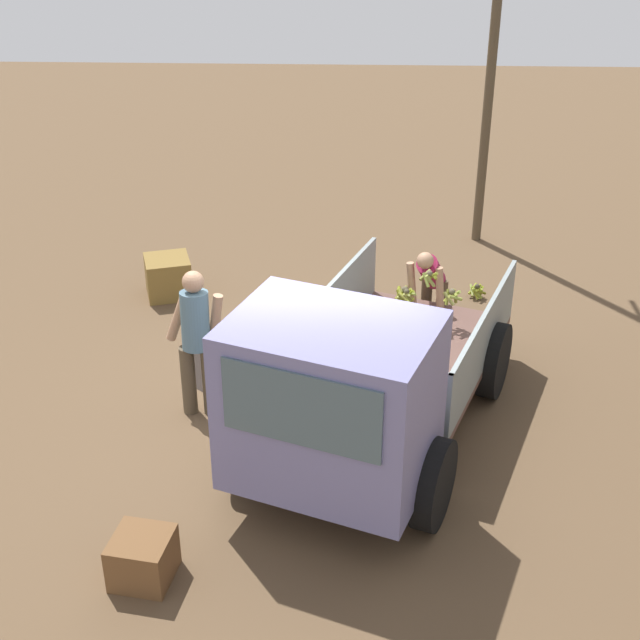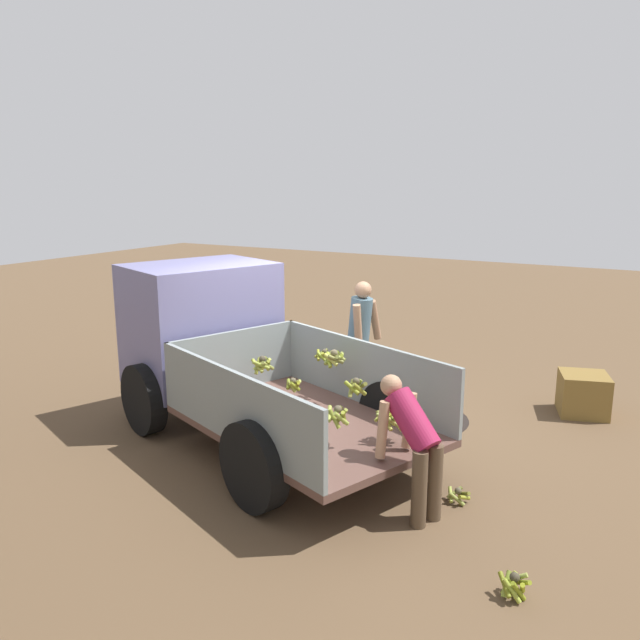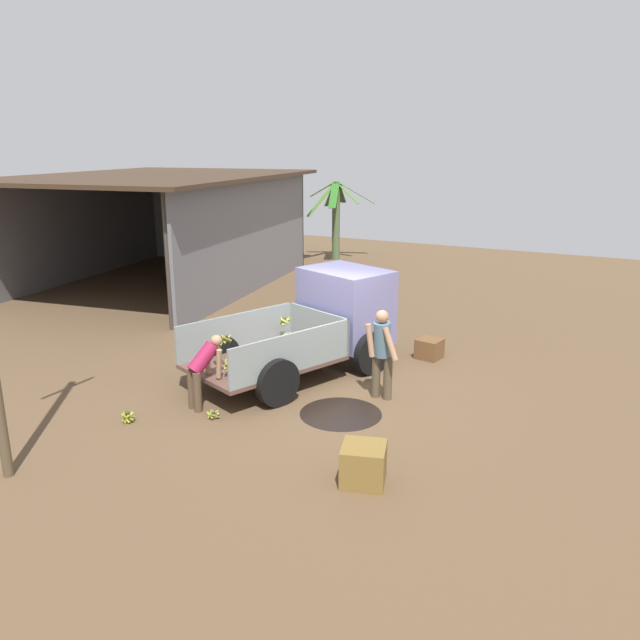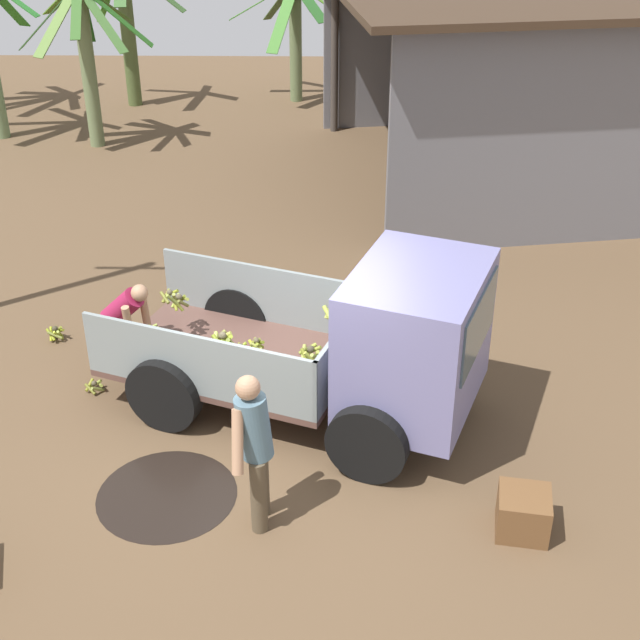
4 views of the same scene
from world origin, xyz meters
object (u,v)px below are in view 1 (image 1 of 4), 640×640
(wooden_crate_1, at_px, (143,558))
(wooden_crate_0, at_px, (168,277))
(banana_bunch_on_ground_0, at_px, (477,290))
(person_worker_loading, at_px, (431,283))
(cargo_truck, at_px, (350,392))
(person_foreground_visitor, at_px, (196,337))
(banana_bunch_on_ground_1, at_px, (394,318))
(utility_pole, at_px, (495,28))

(wooden_crate_1, bearing_deg, wooden_crate_0, -171.50)
(banana_bunch_on_ground_0, bearing_deg, person_worker_loading, -34.20)
(cargo_truck, relative_size, person_worker_loading, 3.57)
(person_foreground_visitor, distance_m, person_worker_loading, 3.25)
(cargo_truck, relative_size, wooden_crate_0, 7.63)
(person_foreground_visitor, xyz_separation_m, banana_bunch_on_ground_0, (-2.96, 3.43, -0.83))
(wooden_crate_0, bearing_deg, banana_bunch_on_ground_1, 76.85)
(banana_bunch_on_ground_0, distance_m, banana_bunch_on_ground_1, 1.44)
(person_worker_loading, bearing_deg, cargo_truck, 3.68)
(person_foreground_visitor, distance_m, wooden_crate_0, 3.11)
(cargo_truck, distance_m, wooden_crate_1, 2.41)
(banana_bunch_on_ground_0, bearing_deg, wooden_crate_0, -89.17)
(banana_bunch_on_ground_0, distance_m, wooden_crate_0, 4.35)
(utility_pole, bearing_deg, banana_bunch_on_ground_1, -26.14)
(utility_pole, xyz_separation_m, person_foreground_visitor, (5.08, -3.67, -2.35))
(person_worker_loading, height_order, wooden_crate_1, person_worker_loading)
(banana_bunch_on_ground_0, relative_size, banana_bunch_on_ground_1, 1.09)
(utility_pole, relative_size, wooden_crate_0, 10.49)
(utility_pole, relative_size, wooden_crate_1, 12.70)
(person_worker_loading, relative_size, banana_bunch_on_ground_0, 4.93)
(utility_pole, bearing_deg, wooden_crate_1, -26.10)
(utility_pole, relative_size, person_foreground_visitor, 3.72)
(utility_pole, bearing_deg, cargo_truck, -17.73)
(person_foreground_visitor, relative_size, banana_bunch_on_ground_0, 6.50)
(person_worker_loading, height_order, banana_bunch_on_ground_1, person_worker_loading)
(cargo_truck, height_order, utility_pole, utility_pole)
(person_foreground_visitor, bearing_deg, person_worker_loading, -54.53)
(person_worker_loading, relative_size, banana_bunch_on_ground_1, 5.37)
(utility_pole, bearing_deg, person_worker_loading, -17.14)
(utility_pole, relative_size, banana_bunch_on_ground_0, 24.20)
(person_worker_loading, xyz_separation_m, banana_bunch_on_ground_0, (-1.12, 0.76, -0.64))
(banana_bunch_on_ground_1, bearing_deg, person_worker_loading, 53.52)
(wooden_crate_0, relative_size, wooden_crate_1, 1.21)
(utility_pole, height_order, person_worker_loading, utility_pole)
(person_foreground_visitor, relative_size, wooden_crate_0, 2.82)
(banana_bunch_on_ground_0, bearing_deg, utility_pole, 173.58)
(cargo_truck, xyz_separation_m, wooden_crate_1, (1.42, -1.76, -0.83))
(person_worker_loading, height_order, wooden_crate_0, person_worker_loading)
(banana_bunch_on_ground_1, distance_m, wooden_crate_1, 5.30)
(cargo_truck, xyz_separation_m, person_worker_loading, (-3.02, 1.00, -0.30))
(utility_pole, distance_m, person_foreground_visitor, 6.69)
(person_worker_loading, bearing_deg, utility_pole, -175.10)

